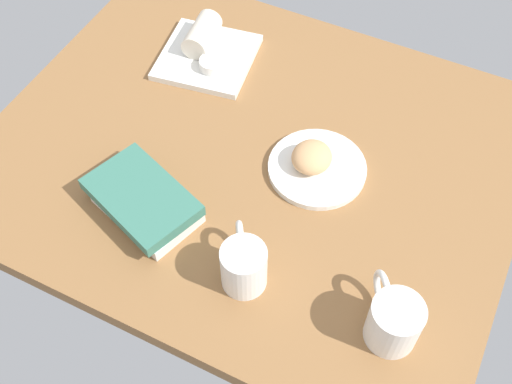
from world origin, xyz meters
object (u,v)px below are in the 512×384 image
scone_pastry (312,157)px  book_stack (144,202)px  second_mug (244,265)px  round_plate (317,168)px  sauce_cup (212,64)px  breakfast_wrap (202,34)px  coffee_mug (393,320)px  square_plate (207,57)px

scone_pastry → book_stack: bearing=43.5°
scone_pastry → second_mug: 28.76cm
book_stack → second_mug: (-24.16, 4.97, 2.22)cm
round_plate → book_stack: bearing=42.2°
round_plate → book_stack: book_stack is taller
round_plate → sauce_cup: 36.43cm
breakfast_wrap → second_mug: bearing=-61.7°
sauce_cup → coffee_mug: 72.05cm
round_plate → second_mug: size_ratio=1.64×
scone_pastry → second_mug: bearing=88.2°
round_plate → coffee_mug: coffee_mug is taller
sauce_cup → second_mug: second_mug is taller
square_plate → sauce_cup: size_ratio=3.60×
second_mug → round_plate: bearing=-94.5°
scone_pastry → breakfast_wrap: breakfast_wrap is taller
coffee_mug → second_mug: (27.26, 1.60, -0.07)cm
scone_pastry → square_plate: (34.77, -19.17, -3.01)cm
breakfast_wrap → coffee_mug: 80.44cm
round_plate → scone_pastry: size_ratio=2.33×
square_plate → second_mug: size_ratio=1.71×
scone_pastry → second_mug: (0.88, 28.72, 1.23)cm
scone_pastry → coffee_mug: size_ratio=0.69×
square_plate → book_stack: bearing=102.8°
round_plate → sauce_cup: size_ratio=3.47×
sauce_cup → square_plate: bearing=-46.3°
round_plate → scone_pastry: 3.41cm
coffee_mug → scone_pastry: bearing=-45.8°
square_plate → second_mug: (-33.88, 47.90, 4.25)cm
square_plate → coffee_mug: (-61.15, 46.29, 4.32)cm
square_plate → book_stack: (-9.72, 42.92, 2.02)cm
coffee_mug → second_mug: 27.31cm
round_plate → square_plate: bearing=-27.7°
scone_pastry → coffee_mug: (-26.38, 27.12, 1.30)cm
scone_pastry → second_mug: size_ratio=0.71×
square_plate → breakfast_wrap: 5.36cm
scone_pastry → breakfast_wrap: size_ratio=0.77×
book_stack → sauce_cup: bearing=-80.7°
breakfast_wrap → coffee_mug: (-63.77, 49.03, 0.54)cm
sauce_cup → coffee_mug: bearing=143.5°
square_plate → sauce_cup: bearing=133.7°
sauce_cup → coffee_mug: (-57.87, 42.87, 2.22)cm
scone_pastry → book_stack: 34.53cm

